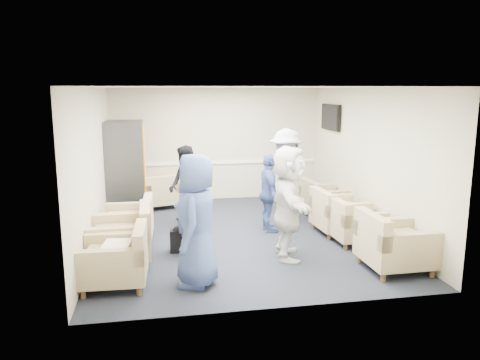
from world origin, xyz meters
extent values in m
plane|color=black|center=(0.00, 0.00, 0.00)|extent=(6.00, 6.00, 0.00)
plane|color=silver|center=(0.00, 0.00, 2.70)|extent=(6.00, 6.00, 0.00)
cube|color=beige|center=(0.00, 3.00, 1.35)|extent=(5.00, 0.02, 2.70)
cube|color=beige|center=(0.00, -3.00, 1.35)|extent=(5.00, 0.02, 2.70)
cube|color=beige|center=(-2.50, 0.00, 1.35)|extent=(0.02, 6.00, 2.70)
cube|color=beige|center=(2.50, 0.00, 1.35)|extent=(0.02, 6.00, 2.70)
cube|color=white|center=(0.00, 2.98, 0.90)|extent=(4.98, 0.04, 0.06)
cube|color=black|center=(2.44, 1.80, 2.05)|extent=(0.07, 1.00, 0.58)
cube|color=black|center=(2.40, 1.80, 2.05)|extent=(0.01, 0.92, 0.50)
cube|color=#46464D|center=(2.48, 1.80, 1.90)|extent=(0.04, 0.10, 0.25)
cube|color=tan|center=(-2.06, -1.94, 0.27)|extent=(0.92, 0.92, 0.29)
cube|color=#968053|center=(-2.06, -1.94, 0.47)|extent=(0.63, 0.59, 0.10)
cube|color=tan|center=(-1.70, -1.96, 0.62)|extent=(0.18, 0.89, 0.41)
cube|color=tan|center=(-2.04, -1.03, 0.29)|extent=(0.95, 0.95, 0.31)
cube|color=#968053|center=(-2.04, -1.03, 0.50)|extent=(0.66, 0.62, 0.11)
cube|color=tan|center=(-1.65, -1.03, 0.66)|extent=(0.17, 0.94, 0.44)
cube|color=tan|center=(-1.97, -0.01, 0.26)|extent=(0.88, 0.88, 0.28)
cube|color=#968053|center=(-1.97, -0.01, 0.45)|extent=(0.61, 0.57, 0.10)
cube|color=tan|center=(-1.62, -0.02, 0.60)|extent=(0.18, 0.85, 0.40)
cube|color=tan|center=(2.03, -2.08, 0.29)|extent=(0.95, 0.95, 0.31)
cube|color=#968053|center=(2.03, -2.08, 0.50)|extent=(0.66, 0.61, 0.11)
cube|color=tan|center=(1.64, -2.09, 0.66)|extent=(0.16, 0.94, 0.44)
cube|color=tan|center=(1.98, -0.77, 0.26)|extent=(0.88, 0.88, 0.28)
cube|color=#968053|center=(1.98, -0.77, 0.45)|extent=(0.61, 0.57, 0.10)
cube|color=tan|center=(1.63, -0.79, 0.60)|extent=(0.18, 0.85, 0.40)
cube|color=tan|center=(1.92, -0.18, 0.27)|extent=(0.93, 0.93, 0.29)
cube|color=#968053|center=(1.92, -0.18, 0.47)|extent=(0.64, 0.60, 0.10)
cube|color=tan|center=(1.55, -0.20, 0.62)|extent=(0.19, 0.89, 0.42)
cube|color=tan|center=(2.06, 1.02, 0.25)|extent=(0.93, 0.93, 0.27)
cube|color=#968053|center=(2.06, 1.02, 0.44)|extent=(0.64, 0.61, 0.10)
cube|color=tan|center=(1.72, 0.98, 0.58)|extent=(0.24, 0.84, 0.39)
cube|color=tan|center=(-1.41, 2.40, 0.25)|extent=(1.02, 1.02, 0.27)
cube|color=#968053|center=(-1.41, 2.40, 0.44)|extent=(0.67, 0.70, 0.10)
cube|color=tan|center=(-1.31, 2.07, 0.58)|extent=(0.83, 0.36, 0.39)
cube|color=#46464D|center=(-2.10, 2.00, 1.00)|extent=(0.79, 0.95, 2.00)
cube|color=#FF5805|center=(-1.69, 2.00, 1.10)|extent=(0.02, 0.81, 1.60)
cube|color=black|center=(-1.69, 2.00, 0.26)|extent=(0.02, 0.47, 0.13)
cube|color=black|center=(-1.13, -0.72, 0.19)|extent=(0.28, 0.21, 0.37)
sphere|color=black|center=(-1.13, -0.72, 0.36)|extent=(0.19, 0.19, 0.19)
cube|color=white|center=(-2.01, -1.94, 0.53)|extent=(0.41, 0.51, 0.14)
imported|color=#3D5394|center=(-0.93, -2.09, 0.92)|extent=(0.79, 1.01, 1.83)
imported|color=#3D5394|center=(-1.01, -0.97, 0.77)|extent=(0.42, 0.59, 1.53)
imported|color=black|center=(-0.89, 0.79, 0.80)|extent=(0.82, 0.93, 1.60)
imported|color=white|center=(1.14, 0.78, 0.95)|extent=(0.77, 1.26, 1.89)
imported|color=#3D5394|center=(0.62, 0.13, 0.74)|extent=(0.36, 0.87, 1.49)
imported|color=silver|center=(0.58, -1.30, 0.91)|extent=(0.84, 1.75, 1.81)
camera|label=1|loc=(-1.44, -8.22, 2.67)|focal=35.00mm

